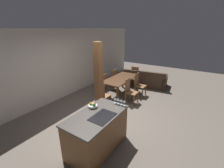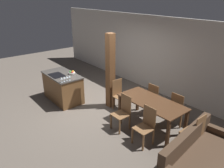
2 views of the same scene
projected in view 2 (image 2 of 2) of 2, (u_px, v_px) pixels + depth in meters
The scene contains 17 objects.
ground_plane at pixel (95, 107), 7.01m from camera, with size 16.00×16.00×0.00m, color #665B51.
wall_back at pixel (150, 54), 7.94m from camera, with size 11.20×0.08×2.70m.
kitchen_island at pixel (63, 87), 7.34m from camera, with size 1.48×0.82×0.94m.
fruit_bowl at pixel (72, 73), 7.15m from camera, with size 0.22×0.22×0.11m.
wine_glass_near at pixel (61, 78), 6.44m from camera, with size 0.07×0.07×0.16m.
wine_glass_middle at pixel (64, 78), 6.49m from camera, with size 0.07×0.07×0.16m.
wine_glass_far at pixel (67, 77), 6.55m from camera, with size 0.07×0.07×0.16m.
wine_glass_end at pixel (69, 76), 6.60m from camera, with size 0.07×0.07×0.16m.
dining_table at pixel (151, 105), 5.78m from camera, with size 1.83×0.86×0.76m.
dining_chair_near_left at pixel (123, 112), 5.76m from camera, with size 0.40×0.40×0.95m.
dining_chair_near_right at pixel (146, 125), 5.17m from camera, with size 0.40×0.40×0.95m.
dining_chair_far_left at pixel (155, 98), 6.52m from camera, with size 0.40×0.40×0.95m.
dining_chair_far_right at pixel (178, 109), 5.93m from camera, with size 0.40×0.40×0.95m.
dining_chair_head_end at pixel (119, 94), 6.77m from camera, with size 0.40×0.40×0.95m.
dining_chair_foot_end at pixel (195, 132), 4.92m from camera, with size 0.40×0.40×0.95m.
couch at pixel (201, 160), 4.41m from camera, with size 1.20×2.11×0.80m.
timber_post at pixel (110, 72), 6.67m from camera, with size 0.22×0.22×2.34m.
Camera 2 is at (5.13, -3.49, 3.38)m, focal length 35.00 mm.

